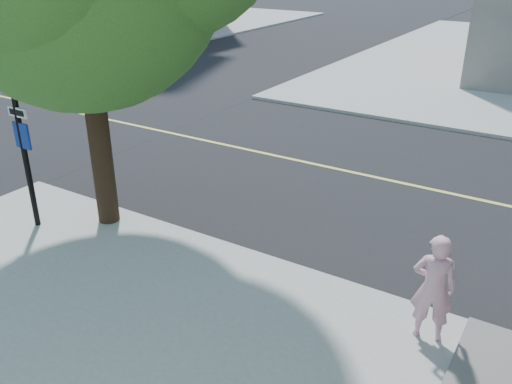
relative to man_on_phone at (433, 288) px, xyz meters
The scene contains 4 objects.
ground 8.04m from the man_on_phone, behind, with size 140.00×140.00×0.00m, color black.
road_ew 9.54m from the man_on_phone, 146.93° to the left, with size 140.00×9.00×0.01m, color black.
sidewalk_nw 38.09m from the man_on_phone, 144.38° to the left, with size 26.00×25.00×0.12m, color #9F9F9A.
man_on_phone is the anchor object (origin of this frame).
Camera 1 is at (9.12, -6.93, 4.98)m, focal length 38.01 mm.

